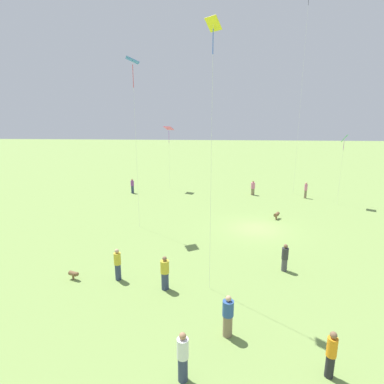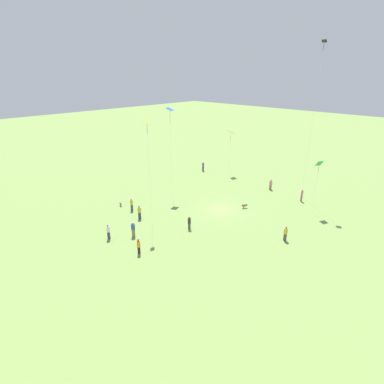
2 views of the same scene
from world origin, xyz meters
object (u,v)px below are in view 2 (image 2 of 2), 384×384
Objects in this scene: kite_1 at (170,113)px; person_9 at (285,234)px; kite_2 at (321,63)px; kite_3 at (319,165)px; person_4 at (271,185)px; dog_0 at (245,205)px; person_2 at (139,212)px; person_8 at (302,195)px; dog_1 at (121,204)px; person_3 at (132,205)px; person_5 at (108,232)px; kite_4 at (231,133)px; person_7 at (139,246)px; person_1 at (189,223)px; kite_0 at (147,131)px; person_0 at (133,229)px; person_6 at (203,167)px.

person_9 is at bearing -68.09° from kite_1.
kite_2 is 2.99× the size of kite_3.
dog_0 is at bearing 47.38° from person_4.
person_8 reaches higher than person_2.
person_2 is 2.81× the size of dog_1.
person_3 is 16.04m from dog_0.
person_8 reaches higher than person_5.
person_3 is at bearing 24.64° from kite_3.
person_3 is at bearing 14.95° from person_4.
person_3 is 25.19m from person_8.
person_9 is 9.42m from dog_0.
person_5 is 1.05× the size of person_9.
kite_4 is at bearing 62.77° from person_8.
kite_3 is (-18.28, -17.40, 5.87)m from person_3.
kite_4 is (10.34, -29.08, 6.73)m from person_7.
kite_4 is at bearing -163.85° from dog_1.
person_4 is 19.16m from kite_2.
kite_2 is at bearing -42.06° from person_5.
kite_2 is at bearing 8.53° from person_8.
person_1 is 18.91m from person_8.
person_8 is 25.28m from kite_0.
person_4 is 12.78m from kite_4.
dog_1 is at bearing 21.40° from kite_3.
kite_4 is (6.86, -27.32, 6.73)m from person_0.
kite_0 reaches higher than person_4.
person_2 is 0.98× the size of person_8.
person_9 is 11.41m from kite_3.
person_5 is 19.26m from dog_0.
person_2 is at bearing -133.16° from kite_1.
kite_2 reaches higher than dog_0.
dog_1 is (11.99, 2.11, -0.49)m from person_1.
person_0 is at bearing -171.98° from kite_0.
person_2 is 24.18m from person_8.
person_4 is 27.73m from person_5.
person_2 is (3.20, -3.27, 0.02)m from person_0.
person_3 is at bearing 126.66° from person_8.
person_8 is 0.24× the size of kite_4.
person_1 is 0.90× the size of person_5.
kite_2 is at bearing -25.64° from kite_1.
person_5 reaches higher than person_0.
person_3 is 2.36× the size of dog_0.
person_3 is at bearing 161.46° from kite_4.
person_6 is at bearing -56.89° from person_2.
person_9 is at bearing 6.87° from dog_0.
dog_0 is at bearing -174.30° from person_3.
person_0 is 1.02× the size of person_6.
kite_3 is 9.42× the size of dog_0.
kite_4 is (10.55, -2.46, 6.78)m from person_4.
person_6 is 18.15m from dog_0.
person_9 reaches higher than person_4.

